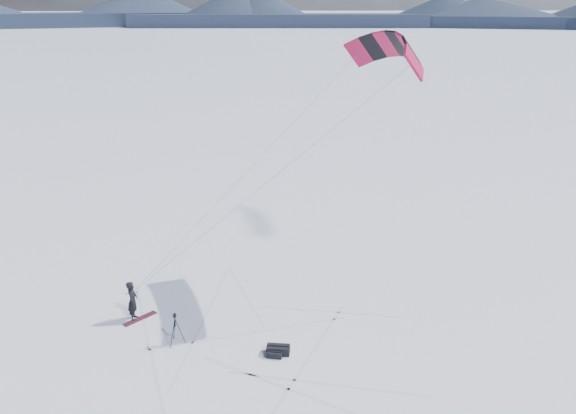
{
  "coord_description": "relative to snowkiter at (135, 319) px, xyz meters",
  "views": [
    {
      "loc": [
        1.52,
        -20.56,
        13.51
      ],
      "look_at": [
        4.13,
        3.58,
        4.6
      ],
      "focal_mm": 35.0,
      "sensor_mm": 36.0,
      "label": 1
    }
  ],
  "objects": [
    {
      "name": "gear_bag_a",
      "position": [
        6.23,
        -3.35,
        0.19
      ],
      "size": [
        1.02,
        0.64,
        0.42
      ],
      "rotation": [
        0.0,
        0.0,
        -0.21
      ],
      "color": "black",
      "rests_on": "ground"
    },
    {
      "name": "snowboard",
      "position": [
        0.25,
        -0.03,
        0.02
      ],
      "size": [
        1.43,
        1.28,
        0.04
      ],
      "primitive_type": "cube",
      "rotation": [
        0.0,
        0.0,
        0.7
      ],
      "color": "maroon",
      "rests_on": "ground"
    },
    {
      "name": "snowkiter",
      "position": [
        0.0,
        0.0,
        0.0
      ],
      "size": [
        0.46,
        0.69,
        1.87
      ],
      "primitive_type": "imported",
      "rotation": [
        0.0,
        0.0,
        1.55
      ],
      "color": "black",
      "rests_on": "ground"
    },
    {
      "name": "gear_bag_b",
      "position": [
        6.05,
        -3.57,
        0.13
      ],
      "size": [
        0.69,
        0.47,
        0.29
      ],
      "rotation": [
        0.0,
        0.0,
        -0.29
      ],
      "color": "black",
      "rests_on": "ground"
    },
    {
      "name": "ground",
      "position": [
        3.02,
        -2.15,
        0.0
      ],
      "size": [
        1800.0,
        1800.0,
        0.0
      ],
      "primitive_type": "plane",
      "color": "white"
    },
    {
      "name": "power_kite",
      "position": [
        11.92,
        2.77,
        11.39
      ],
      "size": [
        13.21,
        5.93,
        10.99
      ],
      "color": "#B0113E",
      "rests_on": "ground"
    },
    {
      "name": "horizon_hills",
      "position": [
        3.02,
        -2.15,
        4.21
      ],
      "size": [
        704.84,
        706.81,
        9.78
      ],
      "color": "#192439",
      "rests_on": "ground"
    },
    {
      "name": "snow_tracks",
      "position": [
        2.6,
        -2.79,
        0.0
      ],
      "size": [
        17.62,
        14.39,
        0.01
      ],
      "color": "silver",
      "rests_on": "ground"
    },
    {
      "name": "tripod",
      "position": [
        2.05,
        -2.15,
        0.9
      ],
      "size": [
        0.65,
        0.7,
        1.4
      ],
      "rotation": [
        0.0,
        0.0,
        -0.12
      ],
      "color": "black",
      "rests_on": "ground"
    }
  ]
}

